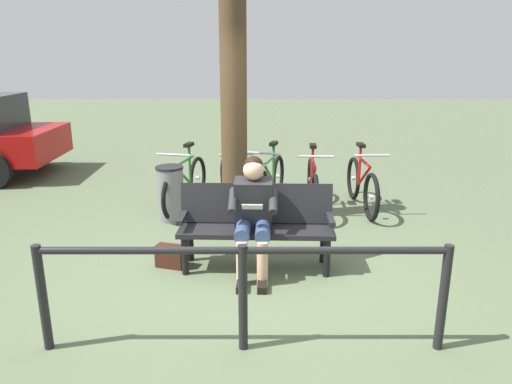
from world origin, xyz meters
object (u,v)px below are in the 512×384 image
Objects in this scene: handbag at (170,256)px; bicycle_purple at (186,184)px; person_reading at (253,211)px; bicycle_green at (270,183)px; bicycle_orange at (362,185)px; bicycle_silver at (313,186)px; bench at (256,220)px; bicycle_blue at (232,184)px; litter_bin at (171,193)px; tree_trunk at (234,97)px.

handbag is 2.04m from bicycle_purple.
person_reading is 4.00× the size of handbag.
person_reading reaches higher than handbag.
bicycle_orange is at bearing 99.67° from bicycle_green.
bicycle_green is at bearing -105.33° from bicycle_silver.
bench is 5.38× the size of handbag.
bench is at bearing -3.59° from bicycle_blue.
bicycle_orange is 1.00× the size of bicycle_silver.
bicycle_blue is at bearing -105.27° from handbag.
handbag is 0.18× the size of bicycle_green.
bicycle_green reaches higher than handbag.
litter_bin is 0.46× the size of bicycle_green.
tree_trunk is at bearing -76.52° from bicycle_orange.
bench is 1.85m from litter_bin.
bench reaches higher than litter_bin.
bicycle_green is at bearing 84.51° from bicycle_blue.
bicycle_blue is (0.57, 0.08, 0.00)m from bicycle_green.
bicycle_green is (-0.21, -2.06, -0.15)m from bench.
person_reading is 1.89m from tree_trunk.
handbag is at bearing 5.08° from bench.
bicycle_blue is at bearing 104.05° from bicycle_purple.
person_reading reaches higher than litter_bin.
tree_trunk reaches higher than handbag.
bicycle_purple is (1.83, -0.10, 0.00)m from bicycle_silver.
person_reading is at bearing -5.18° from bicycle_blue.
bicycle_blue is at bearing -146.14° from litter_bin.
bicycle_orange and bicycle_green have the same top height.
bicycle_blue is at bearing -93.74° from bicycle_orange.
bicycle_purple is (1.23, 0.10, 0.00)m from bicycle_green.
tree_trunk is 1.97× the size of bicycle_orange.
bicycle_purple reaches higher than handbag.
handbag is 1.54m from litter_bin.
bicycle_green is (-0.24, -2.23, -0.31)m from person_reading.
bicycle_purple is at bearing -102.64° from bicycle_blue.
tree_trunk reaches higher than person_reading.
person_reading reaches higher than bench.
bicycle_purple reaches higher than litter_bin.
bicycle_orange and bicycle_purple have the same top height.
litter_bin is 0.44× the size of bicycle_orange.
bench is at bearing -176.78° from handbag.
handbag is at bearing -53.16° from bicycle_orange.
bench is at bearing 128.53° from litter_bin.
litter_bin is 0.96m from bicycle_blue.
bench is 0.96× the size of bicycle_orange.
handbag is 2.41m from bicycle_green.
bicycle_blue is 0.67m from bicycle_purple.
tree_trunk is (0.25, -1.58, 0.99)m from person_reading.
bicycle_blue reaches higher than bench.
bicycle_orange reaches higher than handbag.
bicycle_blue and bicycle_purple have the same top height.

